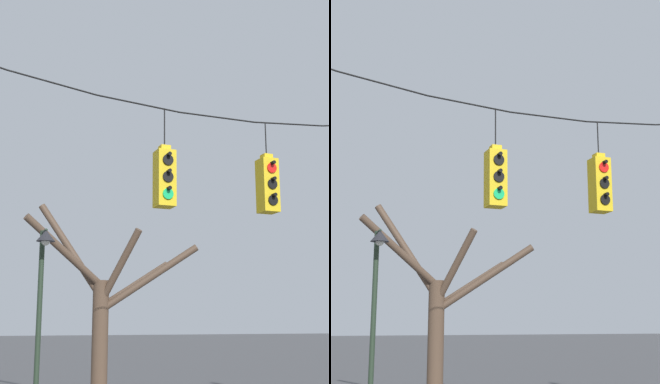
# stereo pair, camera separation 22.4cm
# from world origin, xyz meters

# --- Properties ---
(span_wire) EXTENTS (11.20, 0.03, 0.73)m
(span_wire) POSITION_xyz_m (0.00, -0.02, 6.44)
(span_wire) COLOR black
(traffic_light_near_right_pole) EXTENTS (0.34, 0.58, 1.86)m
(traffic_light_near_right_pole) POSITION_xyz_m (-1.11, -0.02, 4.90)
(traffic_light_near_right_pole) COLOR yellow
(traffic_light_near_left_pole) EXTENTS (0.34, 0.58, 1.82)m
(traffic_light_near_left_pole) POSITION_xyz_m (1.04, -0.02, 4.94)
(traffic_light_near_left_pole) COLOR yellow
(street_lamp) EXTENTS (0.43, 0.74, 4.40)m
(street_lamp) POSITION_xyz_m (-2.65, 3.66, 3.14)
(street_lamp) COLOR #233323
(street_lamp) RESTS_ON ground_plane
(bare_tree) EXTENTS (4.93, 1.89, 5.61)m
(bare_tree) POSITION_xyz_m (-0.59, 6.07, 2.68)
(bare_tree) COLOR brown
(bare_tree) RESTS_ON ground_plane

